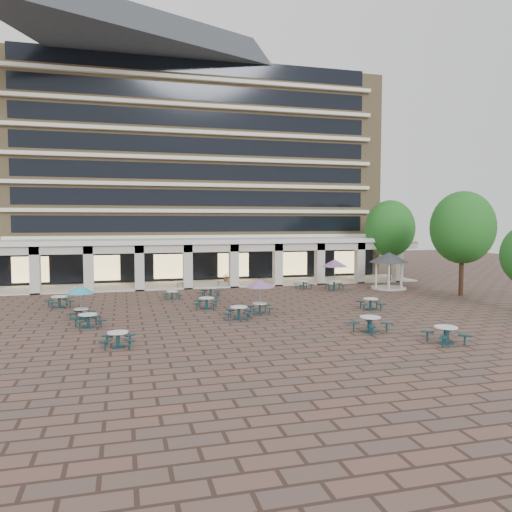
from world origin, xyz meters
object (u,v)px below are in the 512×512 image
object	(u,v)px
picnic_table_0	(88,319)
picnic_table_2	(446,333)
gazebo	(389,262)
planter_left	(186,283)
picnic_table_1	(118,338)
planter_right	(226,281)

from	to	relation	value
picnic_table_0	picnic_table_2	xyz separation A→B (m)	(17.41, -8.49, 0.04)
gazebo	planter_left	bearing A→B (deg)	163.75
picnic_table_1	planter_right	xyz separation A→B (m)	(9.51, 20.48, 0.11)
picnic_table_0	picnic_table_2	bearing A→B (deg)	-41.94
picnic_table_1	planter_left	bearing A→B (deg)	77.33
gazebo	planter_right	xyz separation A→B (m)	(-13.83, 5.12, -1.89)
gazebo	planter_right	world-z (taller)	gazebo
picnic_table_0	planter_right	size ratio (longest dim) A/B	1.37
picnic_table_0	gazebo	distance (m)	27.12
picnic_table_1	picnic_table_2	world-z (taller)	picnic_table_2
picnic_table_0	planter_right	world-z (taller)	planter_right
picnic_table_1	planter_left	xyz separation A→B (m)	(5.76, 20.48, 0.00)
picnic_table_1	gazebo	world-z (taller)	gazebo
planter_right	planter_left	bearing A→B (deg)	180.00
picnic_table_1	planter_left	world-z (taller)	planter_left
planter_left	picnic_table_0	bearing A→B (deg)	-115.78
picnic_table_0	planter_left	bearing A→B (deg)	48.28
picnic_table_0	planter_right	distance (m)	19.04
picnic_table_0	picnic_table_2	world-z (taller)	picnic_table_2
picnic_table_2	planter_right	xyz separation A→B (m)	(-6.22, 23.90, 0.05)
picnic_table_1	picnic_table_0	bearing A→B (deg)	111.40
planter_left	planter_right	xyz separation A→B (m)	(3.75, -0.00, 0.11)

